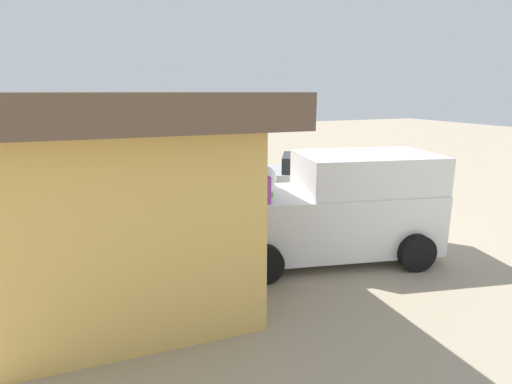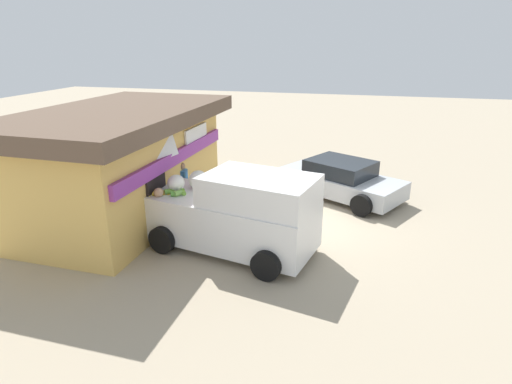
{
  "view_description": "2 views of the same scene",
  "coord_description": "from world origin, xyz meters",
  "px_view_note": "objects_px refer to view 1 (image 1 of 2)",
  "views": [
    {
      "loc": [
        -8.91,
        5.55,
        3.14
      ],
      "look_at": [
        0.06,
        1.89,
        0.77
      ],
      "focal_mm": 28.95,
      "sensor_mm": 36.0,
      "label": 1
    },
    {
      "loc": [
        -11.39,
        -1.5,
        4.91
      ],
      "look_at": [
        -0.4,
        1.34,
        0.8
      ],
      "focal_mm": 29.62,
      "sensor_mm": 36.0,
      "label": 2
    }
  ],
  "objects_px": {
    "customer_bending": "(233,222)",
    "paint_bucket": "(216,214)",
    "unloaded_banana_pile": "(167,257)",
    "parked_sedan": "(314,176)",
    "delivery_van": "(334,207)",
    "storefront_bar": "(118,176)",
    "vendor_standing": "(200,199)"
  },
  "relations": [
    {
      "from": "customer_bending",
      "to": "paint_bucket",
      "type": "bearing_deg",
      "value": -10.95
    },
    {
      "from": "customer_bending",
      "to": "unloaded_banana_pile",
      "type": "relative_size",
      "value": 1.93
    },
    {
      "from": "parked_sedan",
      "to": "customer_bending",
      "type": "bearing_deg",
      "value": 136.57
    },
    {
      "from": "unloaded_banana_pile",
      "to": "paint_bucket",
      "type": "bearing_deg",
      "value": -33.97
    },
    {
      "from": "customer_bending",
      "to": "unloaded_banana_pile",
      "type": "xyz_separation_m",
      "value": [
        0.61,
        1.06,
        -0.72
      ]
    },
    {
      "from": "delivery_van",
      "to": "paint_bucket",
      "type": "height_order",
      "value": "delivery_van"
    },
    {
      "from": "delivery_van",
      "to": "paint_bucket",
      "type": "distance_m",
      "value": 3.51
    },
    {
      "from": "storefront_bar",
      "to": "vendor_standing",
      "type": "xyz_separation_m",
      "value": [
        0.41,
        -1.61,
        -0.71
      ]
    },
    {
      "from": "paint_bucket",
      "to": "delivery_van",
      "type": "bearing_deg",
      "value": -155.01
    },
    {
      "from": "customer_bending",
      "to": "unloaded_banana_pile",
      "type": "height_order",
      "value": "customer_bending"
    },
    {
      "from": "delivery_van",
      "to": "customer_bending",
      "type": "relative_size",
      "value": 3.05
    },
    {
      "from": "vendor_standing",
      "to": "paint_bucket",
      "type": "relative_size",
      "value": 4.79
    },
    {
      "from": "customer_bending",
      "to": "unloaded_banana_pile",
      "type": "bearing_deg",
      "value": 60.16
    },
    {
      "from": "vendor_standing",
      "to": "paint_bucket",
      "type": "distance_m",
      "value": 1.71
    },
    {
      "from": "unloaded_banana_pile",
      "to": "parked_sedan",
      "type": "bearing_deg",
      "value": -53.95
    },
    {
      "from": "parked_sedan",
      "to": "unloaded_banana_pile",
      "type": "xyz_separation_m",
      "value": [
        -3.83,
        5.26,
        -0.39
      ]
    },
    {
      "from": "storefront_bar",
      "to": "delivery_van",
      "type": "distance_m",
      "value": 4.07
    },
    {
      "from": "parked_sedan",
      "to": "paint_bucket",
      "type": "height_order",
      "value": "parked_sedan"
    },
    {
      "from": "vendor_standing",
      "to": "paint_bucket",
      "type": "xyz_separation_m",
      "value": [
        1.34,
        -0.73,
        -0.77
      ]
    },
    {
      "from": "parked_sedan",
      "to": "unloaded_banana_pile",
      "type": "bearing_deg",
      "value": 126.05
    },
    {
      "from": "parked_sedan",
      "to": "customer_bending",
      "type": "height_order",
      "value": "customer_bending"
    },
    {
      "from": "storefront_bar",
      "to": "paint_bucket",
      "type": "bearing_deg",
      "value": -53.27
    },
    {
      "from": "delivery_van",
      "to": "parked_sedan",
      "type": "bearing_deg",
      "value": -25.87
    },
    {
      "from": "unloaded_banana_pile",
      "to": "storefront_bar",
      "type": "bearing_deg",
      "value": 44.86
    },
    {
      "from": "unloaded_banana_pile",
      "to": "paint_bucket",
      "type": "height_order",
      "value": "unloaded_banana_pile"
    },
    {
      "from": "storefront_bar",
      "to": "customer_bending",
      "type": "xyz_separation_m",
      "value": [
        -1.31,
        -1.75,
        -0.72
      ]
    },
    {
      "from": "storefront_bar",
      "to": "customer_bending",
      "type": "distance_m",
      "value": 2.3
    },
    {
      "from": "parked_sedan",
      "to": "unloaded_banana_pile",
      "type": "height_order",
      "value": "parked_sedan"
    },
    {
      "from": "paint_bucket",
      "to": "vendor_standing",
      "type": "bearing_deg",
      "value": 151.28
    },
    {
      "from": "storefront_bar",
      "to": "unloaded_banana_pile",
      "type": "height_order",
      "value": "storefront_bar"
    },
    {
      "from": "storefront_bar",
      "to": "parked_sedan",
      "type": "bearing_deg",
      "value": -62.28
    },
    {
      "from": "delivery_van",
      "to": "customer_bending",
      "type": "distance_m",
      "value": 2.03
    }
  ]
}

